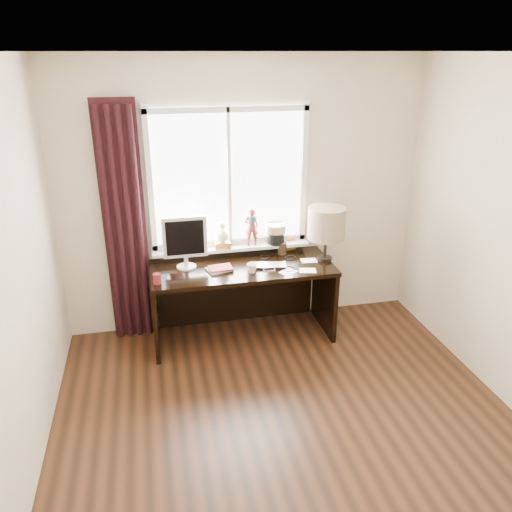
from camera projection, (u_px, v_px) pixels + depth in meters
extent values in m
cube|color=#422311|center=(301.00, 455.00, 3.47)|extent=(3.50, 4.00, 0.00)
cube|color=white|center=(320.00, 52.00, 2.48)|extent=(3.50, 4.00, 0.00)
cube|color=#C5AF95|center=(244.00, 198.00, 4.78)|extent=(3.50, 0.00, 2.60)
imported|color=silver|center=(269.00, 265.00, 4.62)|extent=(0.36, 0.27, 0.03)
imported|color=white|center=(252.00, 268.00, 4.49)|extent=(0.12, 0.12, 0.09)
cylinder|color=maroon|center=(157.00, 279.00, 4.27)|extent=(0.07, 0.07, 0.09)
cube|color=white|center=(229.00, 178.00, 4.66)|extent=(1.40, 0.02, 1.30)
cube|color=silver|center=(231.00, 242.00, 4.88)|extent=(1.50, 0.05, 0.05)
cube|color=silver|center=(228.00, 109.00, 4.40)|extent=(1.50, 0.05, 0.05)
cube|color=silver|center=(150.00, 183.00, 4.49)|extent=(0.05, 0.05, 1.40)
cube|color=silver|center=(304.00, 175.00, 4.78)|extent=(0.05, 0.05, 1.40)
cube|color=silver|center=(229.00, 179.00, 4.64)|extent=(0.03, 0.05, 1.30)
cube|color=silver|center=(231.00, 247.00, 4.85)|extent=(1.52, 0.18, 0.03)
cylinder|color=#410B0B|center=(175.00, 238.00, 4.66)|extent=(0.15, 0.15, 0.27)
cube|color=gold|center=(223.00, 245.00, 4.79)|extent=(0.15, 0.12, 0.06)
sphere|color=beige|center=(222.00, 235.00, 4.75)|extent=(0.13, 0.13, 0.13)
sphere|color=beige|center=(222.00, 225.00, 4.71)|extent=(0.07, 0.07, 0.07)
imported|color=maroon|center=(252.00, 227.00, 4.79)|extent=(0.14, 0.10, 0.38)
cylinder|color=#1E4C51|center=(252.00, 219.00, 4.75)|extent=(0.09, 0.09, 0.05)
cylinder|color=black|center=(276.00, 238.00, 4.88)|extent=(0.16, 0.16, 0.12)
cylinder|color=#8C6B4C|center=(276.00, 228.00, 4.84)|extent=(0.20, 0.20, 0.08)
cube|color=black|center=(125.00, 226.00, 4.55)|extent=(0.38, 0.05, 2.25)
cylinder|color=black|center=(109.00, 231.00, 4.50)|extent=(0.06, 0.06, 2.20)
cylinder|color=black|center=(119.00, 230.00, 4.52)|extent=(0.06, 0.06, 2.20)
cylinder|color=black|center=(130.00, 229.00, 4.54)|extent=(0.06, 0.06, 2.20)
cylinder|color=black|center=(140.00, 229.00, 4.55)|extent=(0.06, 0.06, 2.20)
cube|color=black|center=(242.00, 268.00, 4.64)|extent=(1.70, 0.70, 0.04)
cube|color=black|center=(155.00, 313.00, 4.62)|extent=(0.04, 0.64, 0.71)
cube|color=black|center=(324.00, 295.00, 4.95)|extent=(0.04, 0.64, 0.71)
cube|color=black|center=(236.00, 289.00, 5.09)|extent=(1.60, 0.03, 0.71)
cylinder|color=beige|center=(186.00, 267.00, 4.60)|extent=(0.18, 0.18, 0.01)
cylinder|color=beige|center=(186.00, 261.00, 4.58)|extent=(0.04, 0.04, 0.10)
cube|color=beige|center=(185.00, 237.00, 4.49)|extent=(0.40, 0.04, 0.38)
cube|color=black|center=(185.00, 238.00, 4.47)|extent=(0.34, 0.01, 0.32)
cube|color=beige|center=(219.00, 269.00, 4.55)|extent=(0.26, 0.21, 0.02)
cube|color=maroon|center=(221.00, 268.00, 4.54)|extent=(0.22, 0.17, 0.01)
cylinder|color=black|center=(282.00, 248.00, 4.89)|extent=(0.09, 0.09, 0.12)
cylinder|color=black|center=(281.00, 243.00, 4.88)|extent=(0.01, 0.01, 0.22)
cylinder|color=black|center=(284.00, 245.00, 4.87)|extent=(0.01, 0.01, 0.19)
cylinder|color=black|center=(282.00, 242.00, 4.88)|extent=(0.01, 0.01, 0.25)
cylinder|color=black|center=(284.00, 245.00, 4.90)|extent=(0.01, 0.01, 0.17)
cube|color=gold|center=(291.00, 244.00, 4.99)|extent=(0.10, 0.04, 0.13)
cube|color=#996633|center=(291.00, 244.00, 4.98)|extent=(0.07, 0.02, 0.10)
cylinder|color=black|center=(324.00, 258.00, 4.77)|extent=(0.14, 0.14, 0.03)
cylinder|color=black|center=(325.00, 246.00, 4.72)|extent=(0.03, 0.03, 0.22)
cylinder|color=tan|center=(326.00, 223.00, 4.63)|extent=(0.35, 0.35, 0.30)
cube|color=white|center=(308.00, 270.00, 4.54)|extent=(0.17, 0.14, 0.00)
cube|color=white|center=(309.00, 261.00, 4.75)|extent=(0.16, 0.12, 0.00)
cube|color=white|center=(288.00, 272.00, 4.51)|extent=(0.19, 0.17, 0.00)
torus|color=black|center=(288.00, 269.00, 4.57)|extent=(0.18, 0.18, 0.01)
torus|color=black|center=(290.00, 258.00, 4.81)|extent=(0.14, 0.14, 0.01)
torus|color=black|center=(265.00, 257.00, 4.82)|extent=(0.12, 0.12, 0.01)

